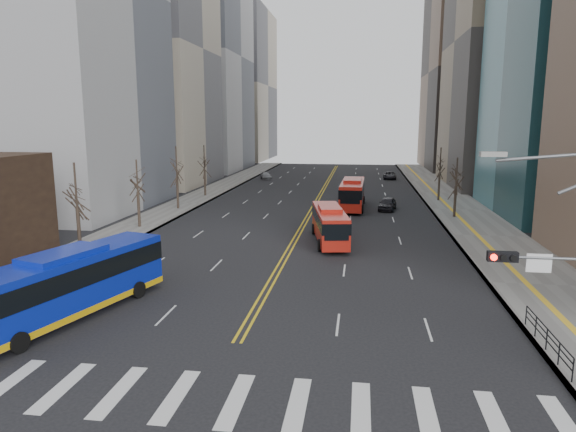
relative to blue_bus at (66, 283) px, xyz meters
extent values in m
plane|color=black|center=(9.78, -6.89, -1.95)|extent=(220.00, 220.00, 0.00)
cube|color=slate|center=(27.28, 38.11, -1.87)|extent=(7.00, 130.00, 0.15)
cube|color=slate|center=(-6.72, 38.11, -1.87)|extent=(5.00, 130.00, 0.15)
cube|color=silver|center=(1.51, -6.89, -1.94)|extent=(0.70, 4.00, 0.01)
cube|color=silver|center=(3.87, -6.89, -1.94)|extent=(0.70, 4.00, 0.01)
cube|color=silver|center=(6.23, -6.89, -1.94)|extent=(0.70, 4.00, 0.01)
cube|color=silver|center=(8.60, -6.89, -1.94)|extent=(0.70, 4.00, 0.01)
cube|color=silver|center=(10.96, -6.89, -1.94)|extent=(0.70, 4.00, 0.01)
cube|color=silver|center=(13.33, -6.89, -1.94)|extent=(0.70, 4.00, 0.01)
cube|color=silver|center=(15.69, -6.89, -1.94)|extent=(0.70, 4.00, 0.01)
cube|color=silver|center=(18.05, -6.89, -1.94)|extent=(0.70, 4.00, 0.01)
cube|color=silver|center=(20.42, -6.89, -1.94)|extent=(0.70, 4.00, 0.01)
cube|color=silver|center=(22.78, -6.89, -1.94)|extent=(0.70, 4.00, 0.01)
cube|color=gold|center=(9.58, 48.11, -1.94)|extent=(0.15, 100.00, 0.01)
cube|color=gold|center=(9.98, 48.11, -1.94)|extent=(0.15, 100.00, 0.01)
cube|color=#A59985|center=(-21.22, 59.11, 20.05)|extent=(22.00, 22.00, 44.00)
cube|color=#99999C|center=(-20.22, 86.11, 22.05)|extent=(20.00, 26.00, 48.00)
cube|color=gray|center=(39.78, 64.11, 21.05)|extent=(20.00, 26.00, 46.00)
cube|color=#A59985|center=(-19.22, 118.11, 18.05)|extent=(18.00, 30.00, 40.00)
cube|color=brown|center=(38.78, 96.11, 19.05)|extent=(18.00, 30.00, 42.00)
cylinder|color=slate|center=(22.73, -4.89, 3.55)|extent=(4.50, 0.12, 0.12)
cube|color=black|center=(20.78, -4.89, 3.55)|extent=(1.10, 0.28, 0.38)
cylinder|color=#FF190C|center=(20.43, -5.05, 3.55)|extent=(0.24, 0.08, 0.24)
cylinder|color=black|center=(20.78, -5.05, 3.55)|extent=(0.24, 0.08, 0.24)
cylinder|color=black|center=(21.13, -5.05, 3.55)|extent=(0.24, 0.08, 0.24)
cube|color=white|center=(22.08, -4.89, 3.35)|extent=(0.90, 0.06, 0.70)
cube|color=#999993|center=(20.18, -4.89, 7.35)|extent=(0.90, 0.35, 0.18)
cube|color=black|center=(24.08, -0.89, -0.80)|extent=(0.04, 6.00, 0.04)
cylinder|color=black|center=(24.08, -3.89, -1.30)|extent=(0.06, 0.06, 1.00)
cylinder|color=black|center=(24.08, -2.39, -1.30)|extent=(0.06, 0.06, 1.00)
cylinder|color=black|center=(24.08, -0.89, -1.30)|extent=(0.06, 0.06, 1.00)
cylinder|color=black|center=(24.08, 0.61, -1.30)|extent=(0.06, 0.06, 1.00)
cylinder|color=black|center=(24.08, 2.11, -1.30)|extent=(0.06, 0.06, 1.00)
cylinder|color=black|center=(-6.22, 12.11, 0.00)|extent=(0.28, 0.28, 3.90)
cylinder|color=black|center=(-6.22, 23.11, -0.15)|extent=(0.28, 0.28, 3.60)
cylinder|color=black|center=(-6.22, 34.11, 0.05)|extent=(0.28, 0.28, 4.00)
cylinder|color=black|center=(-6.22, 45.11, -0.05)|extent=(0.28, 0.28, 3.80)
cylinder|color=black|center=(25.78, 33.11, -0.20)|extent=(0.28, 0.28, 3.50)
cylinder|color=black|center=(25.78, 45.11, -0.07)|extent=(0.28, 0.28, 3.75)
cube|color=#0B1FA6|center=(0.00, 0.00, -0.07)|extent=(6.05, 13.03, 3.06)
cube|color=black|center=(0.00, 0.00, 0.52)|extent=(6.11, 13.06, 1.09)
cube|color=#0B1FA6|center=(0.00, 0.00, 1.56)|extent=(3.27, 4.89, 0.40)
cube|color=#DBA40B|center=(0.00, 0.00, -1.40)|extent=(6.11, 13.06, 0.35)
cylinder|color=black|center=(0.16, -4.30, -1.45)|extent=(0.56, 1.04, 1.00)
cylinder|color=black|center=(-0.16, 4.30, -1.45)|extent=(0.56, 1.04, 1.00)
cylinder|color=black|center=(2.40, 3.57, -1.45)|extent=(0.56, 1.04, 1.00)
cube|color=#B41E13|center=(12.89, 19.66, -0.32)|extent=(3.91, 10.19, 2.54)
cube|color=black|center=(12.89, 19.66, 0.20)|extent=(3.98, 10.22, 0.93)
cube|color=#B41E13|center=(12.89, 19.66, 1.05)|extent=(2.37, 3.74, 0.40)
cylinder|color=black|center=(12.31, 16.33, -1.45)|extent=(0.47, 1.04, 1.00)
cylinder|color=black|center=(14.54, 16.71, -1.45)|extent=(0.47, 1.04, 1.00)
cylinder|color=black|center=(11.24, 22.60, -1.45)|extent=(0.47, 1.04, 1.00)
cylinder|color=black|center=(13.46, 22.99, -1.45)|extent=(0.47, 1.04, 1.00)
cube|color=#B41E13|center=(14.54, 37.96, -0.12)|extent=(2.88, 11.38, 2.94)
cube|color=black|center=(14.54, 37.96, 0.45)|extent=(2.94, 11.41, 1.05)
cube|color=#B41E13|center=(14.54, 37.96, 1.45)|extent=(2.17, 4.02, 0.40)
cylinder|color=black|center=(13.15, 34.38, -1.45)|extent=(0.33, 1.01, 1.00)
cylinder|color=black|center=(15.72, 34.30, -1.45)|extent=(0.33, 1.01, 1.00)
cylinder|color=black|center=(13.35, 41.62, -1.45)|extent=(0.33, 1.01, 1.00)
cylinder|color=black|center=(15.93, 41.54, -1.45)|extent=(0.33, 1.01, 1.00)
imported|color=white|center=(-2.26, -0.89, -1.31)|extent=(2.05, 4.07, 1.28)
imported|color=black|center=(18.74, 37.14, -1.19)|extent=(2.57, 4.70, 1.52)
imported|color=gray|center=(-1.77, 68.06, -1.35)|extent=(2.93, 4.43, 1.19)
imported|color=black|center=(20.76, 71.11, -1.27)|extent=(2.36, 4.93, 1.36)
camera|label=1|loc=(15.45, -24.35, 8.53)|focal=32.00mm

